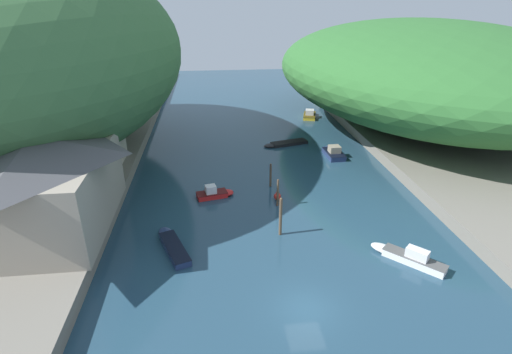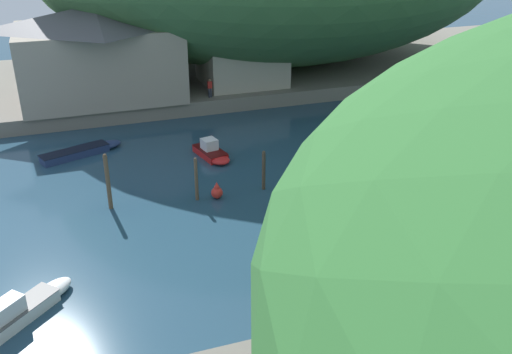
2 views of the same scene
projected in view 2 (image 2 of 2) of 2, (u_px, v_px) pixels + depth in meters
water_surface at (404, 165)px, 41.00m from camera, size 130.00×130.00×0.00m
left_bank at (275, 68)px, 63.06m from camera, size 22.00×120.00×1.29m
waterfront_building at (99, 50)px, 49.92m from camera, size 10.60×14.72×8.06m
boathouse_shed at (241, 53)px, 54.42m from camera, size 7.45×8.10×5.54m
boat_moored_right at (467, 182)px, 37.93m from camera, size 6.66×3.30×0.39m
boat_open_rowboat at (463, 232)px, 31.63m from camera, size 2.19×5.02×1.52m
boat_small_dinghy at (21, 311)px, 25.47m from camera, size 4.99×5.16×1.40m
boat_far_right_bank at (212, 153)px, 41.99m from camera, size 4.11×2.22×1.32m
boat_navy_launch at (85, 151)px, 42.65m from camera, size 3.38×6.29×0.58m
mooring_post_nearest at (108, 181)px, 34.30m from camera, size 0.26×0.26×3.64m
mooring_post_second at (196, 179)px, 35.48m from camera, size 0.22×0.22×2.90m
mooring_post_middle at (264, 170)px, 36.90m from camera, size 0.23×0.23×2.72m
channel_buoy_near at (217, 192)px, 36.13m from camera, size 0.75×0.75×1.12m
person_on_quay at (210, 87)px, 50.87m from camera, size 0.24×0.39×1.69m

